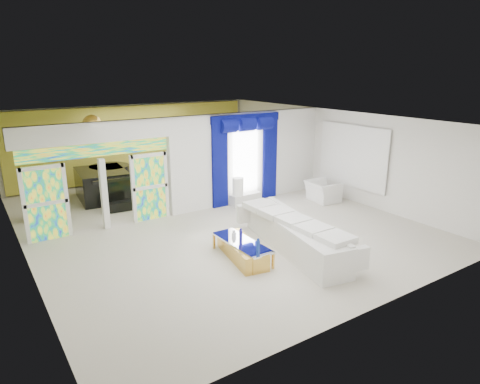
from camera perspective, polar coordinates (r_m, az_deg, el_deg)
floor at (r=12.74m, az=-4.12°, el=-3.70°), size 12.00×12.00×0.00m
dividing_wall at (r=14.26m, az=1.30°, el=4.77°), size 5.70×0.18×3.00m
dividing_header at (r=11.95m, az=-18.92°, el=7.62°), size 4.30×0.18×0.55m
stained_panel_left at (r=12.04m, az=-24.70°, el=-1.39°), size 0.95×0.04×2.00m
stained_panel_right at (r=12.73m, az=-12.04°, el=0.68°), size 0.95×0.04×2.00m
stained_transom at (r=12.03m, az=-18.71°, el=5.39°), size 4.00×0.05×0.35m
window_pane at (r=14.05m, az=0.70°, el=4.39°), size 1.00×0.02×2.30m
blue_drape_left at (r=13.51m, az=-2.75°, el=3.67°), size 0.55×0.10×2.80m
blue_drape_right at (r=14.61m, az=4.02°, el=4.61°), size 0.55×0.10×2.80m
blue_pelmet at (r=13.81m, az=0.79°, el=9.94°), size 2.60×0.12×0.25m
wall_mirror at (r=14.62m, az=14.93°, el=4.71°), size 0.04×2.70×1.90m
gold_curtains at (r=17.60m, az=-13.83°, el=6.51°), size 9.70×0.12×2.90m
white_sofa at (r=10.61m, az=7.28°, el=-5.87°), size 1.56×3.97×0.74m
coffee_table at (r=10.13m, az=0.26°, el=-7.87°), size 0.94×1.89×0.40m
console_table at (r=14.08m, az=0.74°, el=-0.92°), size 1.10×0.39×0.36m
table_lamp at (r=13.79m, az=-0.28°, el=0.75°), size 0.36×0.36×0.58m
armchair at (r=14.64m, az=11.09°, el=0.09°), size 1.02×1.14×0.68m
grand_piano at (r=15.33m, az=-18.07°, el=0.97°), size 1.70×2.14×1.02m
piano_bench at (r=13.95m, az=-16.11°, el=-1.90°), size 0.90×0.42×0.29m
tv_console at (r=14.03m, az=-26.08°, el=-1.93°), size 0.54×0.50×0.72m
chandelier at (r=14.40m, az=-19.32°, el=8.62°), size 0.60×0.60×0.60m
decanters at (r=9.96m, az=0.68°, el=-6.37°), size 0.14×1.05×0.28m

